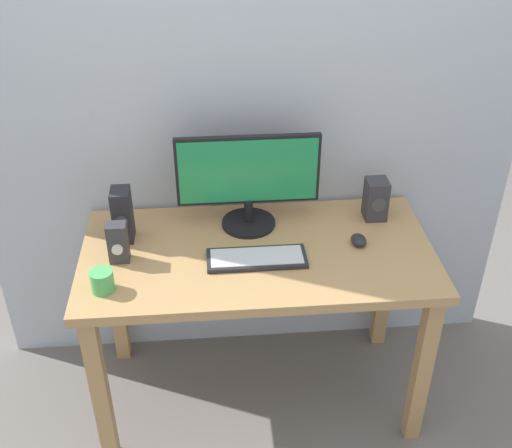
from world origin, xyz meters
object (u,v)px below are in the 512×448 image
(desk, at_px, (258,273))
(speaker_left, at_px, (122,215))
(speaker_right, at_px, (376,199))
(monitor, at_px, (248,178))
(coffee_mug, at_px, (102,281))
(mouse, at_px, (359,240))
(audio_controller, at_px, (118,243))
(keyboard_primary, at_px, (257,258))

(desk, distance_m, speaker_left, 0.57)
(speaker_right, bearing_deg, desk, -158.63)
(speaker_left, bearing_deg, monitor, 7.51)
(desk, xyz_separation_m, speaker_left, (-0.51, 0.13, 0.22))
(monitor, relative_size, coffee_mug, 6.87)
(desk, relative_size, mouse, 16.91)
(monitor, height_order, speaker_right, monitor)
(mouse, height_order, speaker_left, speaker_left)
(mouse, height_order, coffee_mug, coffee_mug)
(desk, bearing_deg, speaker_right, 21.37)
(mouse, bearing_deg, audio_controller, 177.77)
(audio_controller, height_order, coffee_mug, audio_controller)
(desk, height_order, monitor, monitor)
(keyboard_primary, xyz_separation_m, coffee_mug, (-0.55, -0.13, 0.03))
(speaker_left, relative_size, audio_controller, 1.37)
(desk, xyz_separation_m, coffee_mug, (-0.56, -0.19, 0.15))
(desk, relative_size, keyboard_primary, 3.61)
(desk, distance_m, audio_controller, 0.55)
(keyboard_primary, xyz_separation_m, speaker_right, (0.51, 0.26, 0.08))
(monitor, bearing_deg, desk, -83.66)
(mouse, xyz_separation_m, speaker_left, (-0.91, 0.12, 0.09))
(desk, relative_size, monitor, 2.41)
(keyboard_primary, bearing_deg, mouse, 10.31)
(speaker_left, bearing_deg, audio_controller, -92.78)
(monitor, distance_m, speaker_left, 0.51)
(mouse, relative_size, audio_controller, 0.50)
(mouse, relative_size, speaker_left, 0.37)
(speaker_left, height_order, coffee_mug, speaker_left)
(desk, height_order, speaker_left, speaker_left)
(monitor, relative_size, audio_controller, 3.54)
(monitor, distance_m, audio_controller, 0.56)
(mouse, bearing_deg, keyboard_primary, -173.65)
(desk, bearing_deg, audio_controller, -177.86)
(mouse, xyz_separation_m, audio_controller, (-0.91, -0.03, 0.06))
(keyboard_primary, bearing_deg, monitor, 92.70)
(desk, height_order, speaker_right, speaker_right)
(keyboard_primary, distance_m, speaker_left, 0.55)
(desk, bearing_deg, speaker_left, 166.25)
(audio_controller, bearing_deg, monitor, 22.81)
(keyboard_primary, distance_m, audio_controller, 0.52)
(speaker_right, xyz_separation_m, coffee_mug, (-1.06, -0.39, -0.05))
(keyboard_primary, relative_size, coffee_mug, 4.57)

